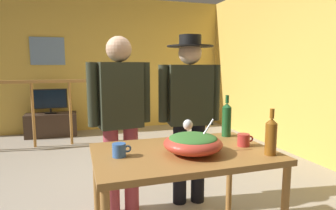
{
  "coord_description": "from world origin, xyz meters",
  "views": [
    {
      "loc": [
        -0.52,
        -2.71,
        1.33
      ],
      "look_at": [
        0.16,
        -0.6,
        1.02
      ],
      "focal_mm": 30.7,
      "sensor_mm": 36.0,
      "label": 1
    }
  ],
  "objects_px": {
    "wine_bottle_amber": "(271,136)",
    "mug_blue": "(119,150)",
    "flat_screen_tv": "(50,99)",
    "mug_red": "(244,140)",
    "person_standing_left": "(120,113)",
    "wine_glass": "(188,126)",
    "framed_picture": "(48,51)",
    "person_standing_right": "(189,106)",
    "serving_table": "(184,162)",
    "salad_bowl": "(193,142)",
    "tv_console": "(52,125)",
    "wine_bottle_green": "(227,119)",
    "stair_railing": "(62,104)"
  },
  "relations": [
    {
      "from": "tv_console",
      "to": "flat_screen_tv",
      "type": "xyz_separation_m",
      "value": [
        0.0,
        -0.03,
        0.48
      ]
    },
    {
      "from": "stair_railing",
      "to": "mug_blue",
      "type": "xyz_separation_m",
      "value": [
        0.48,
        -3.19,
        0.1
      ]
    },
    {
      "from": "flat_screen_tv",
      "to": "wine_glass",
      "type": "distance_m",
      "value": 3.87
    },
    {
      "from": "framed_picture",
      "to": "salad_bowl",
      "type": "height_order",
      "value": "framed_picture"
    },
    {
      "from": "framed_picture",
      "to": "tv_console",
      "type": "height_order",
      "value": "framed_picture"
    },
    {
      "from": "framed_picture",
      "to": "stair_railing",
      "type": "relative_size",
      "value": 0.26
    },
    {
      "from": "tv_console",
      "to": "salad_bowl",
      "type": "xyz_separation_m",
      "value": [
        1.18,
        -3.99,
        0.61
      ]
    },
    {
      "from": "stair_railing",
      "to": "wine_bottle_green",
      "type": "distance_m",
      "value": 3.25
    },
    {
      "from": "wine_bottle_amber",
      "to": "mug_blue",
      "type": "height_order",
      "value": "wine_bottle_amber"
    },
    {
      "from": "flat_screen_tv",
      "to": "person_standing_left",
      "type": "relative_size",
      "value": 0.39
    },
    {
      "from": "wine_glass",
      "to": "person_standing_left",
      "type": "distance_m",
      "value": 0.64
    },
    {
      "from": "wine_bottle_green",
      "to": "mug_blue",
      "type": "bearing_deg",
      "value": -163.9
    },
    {
      "from": "mug_blue",
      "to": "tv_console",
      "type": "bearing_deg",
      "value": 100.33
    },
    {
      "from": "framed_picture",
      "to": "wine_glass",
      "type": "bearing_deg",
      "value": -72.0
    },
    {
      "from": "serving_table",
      "to": "wine_bottle_green",
      "type": "xyz_separation_m",
      "value": [
        0.47,
        0.27,
        0.22
      ]
    },
    {
      "from": "salad_bowl",
      "to": "wine_bottle_amber",
      "type": "relative_size",
      "value": 1.28
    },
    {
      "from": "wine_glass",
      "to": "person_standing_right",
      "type": "height_order",
      "value": "person_standing_right"
    },
    {
      "from": "person_standing_right",
      "to": "person_standing_left",
      "type": "bearing_deg",
      "value": 7.49
    },
    {
      "from": "tv_console",
      "to": "wine_bottle_green",
      "type": "height_order",
      "value": "wine_bottle_green"
    },
    {
      "from": "wine_glass",
      "to": "person_standing_right",
      "type": "xyz_separation_m",
      "value": [
        0.2,
        0.46,
        0.08
      ]
    },
    {
      "from": "tv_console",
      "to": "wine_glass",
      "type": "bearing_deg",
      "value": -70.95
    },
    {
      "from": "stair_railing",
      "to": "wine_bottle_green",
      "type": "bearing_deg",
      "value": -64.6
    },
    {
      "from": "serving_table",
      "to": "wine_bottle_amber",
      "type": "xyz_separation_m",
      "value": [
        0.5,
        -0.25,
        0.21
      ]
    },
    {
      "from": "serving_table",
      "to": "mug_blue",
      "type": "xyz_separation_m",
      "value": [
        -0.43,
        0.01,
        0.12
      ]
    },
    {
      "from": "framed_picture",
      "to": "flat_screen_tv",
      "type": "xyz_separation_m",
      "value": [
        0.02,
        -0.32,
        -0.89
      ]
    },
    {
      "from": "stair_railing",
      "to": "salad_bowl",
      "type": "bearing_deg",
      "value": -73.72
    },
    {
      "from": "mug_blue",
      "to": "mug_red",
      "type": "height_order",
      "value": "mug_red"
    },
    {
      "from": "stair_railing",
      "to": "person_standing_left",
      "type": "xyz_separation_m",
      "value": [
        0.59,
        -2.5,
        0.23
      ]
    },
    {
      "from": "flat_screen_tv",
      "to": "mug_red",
      "type": "relative_size",
      "value": 4.9
    },
    {
      "from": "wine_glass",
      "to": "mug_blue",
      "type": "bearing_deg",
      "value": -157.43
    },
    {
      "from": "wine_bottle_green",
      "to": "person_standing_right",
      "type": "relative_size",
      "value": 0.21
    },
    {
      "from": "mug_red",
      "to": "person_standing_left",
      "type": "relative_size",
      "value": 0.08
    },
    {
      "from": "wine_bottle_amber",
      "to": "person_standing_right",
      "type": "relative_size",
      "value": 0.19
    },
    {
      "from": "serving_table",
      "to": "mug_red",
      "type": "relative_size",
      "value": 9.75
    },
    {
      "from": "wine_bottle_amber",
      "to": "person_standing_right",
      "type": "height_order",
      "value": "person_standing_right"
    },
    {
      "from": "serving_table",
      "to": "mug_blue",
      "type": "bearing_deg",
      "value": 178.86
    },
    {
      "from": "person_standing_left",
      "to": "stair_railing",
      "type": "bearing_deg",
      "value": -84.15
    },
    {
      "from": "flat_screen_tv",
      "to": "salad_bowl",
      "type": "relative_size",
      "value": 1.55
    },
    {
      "from": "wine_bottle_amber",
      "to": "serving_table",
      "type": "bearing_deg",
      "value": 153.59
    },
    {
      "from": "salad_bowl",
      "to": "person_standing_left",
      "type": "xyz_separation_m",
      "value": [
        -0.36,
        0.77,
        0.09
      ]
    },
    {
      "from": "framed_picture",
      "to": "salad_bowl",
      "type": "bearing_deg",
      "value": -74.28
    },
    {
      "from": "mug_red",
      "to": "wine_bottle_green",
      "type": "bearing_deg",
      "value": 85.68
    },
    {
      "from": "wine_bottle_green",
      "to": "person_standing_right",
      "type": "height_order",
      "value": "person_standing_right"
    },
    {
      "from": "stair_railing",
      "to": "person_standing_left",
      "type": "height_order",
      "value": "person_standing_left"
    },
    {
      "from": "person_standing_left",
      "to": "person_standing_right",
      "type": "relative_size",
      "value": 0.98
    },
    {
      "from": "mug_blue",
      "to": "wine_glass",
      "type": "bearing_deg",
      "value": 22.57
    },
    {
      "from": "wine_bottle_amber",
      "to": "stair_railing",
      "type": "bearing_deg",
      "value": 112.37
    },
    {
      "from": "person_standing_right",
      "to": "serving_table",
      "type": "bearing_deg",
      "value": 72.69
    },
    {
      "from": "flat_screen_tv",
      "to": "mug_blue",
      "type": "distance_m",
      "value": 3.95
    },
    {
      "from": "person_standing_right",
      "to": "framed_picture",
      "type": "bearing_deg",
      "value": -59.55
    }
  ]
}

